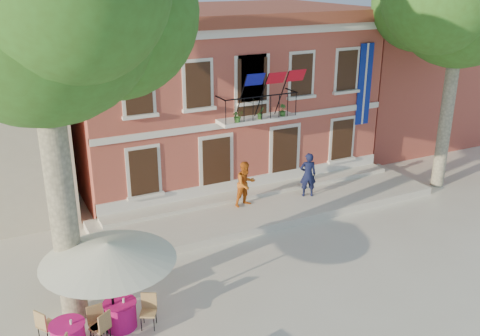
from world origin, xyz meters
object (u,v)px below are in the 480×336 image
(cafe_table_3, at_px, (120,313))
(pedestrian_navy, at_px, (308,175))
(plane_tree_west, at_px, (37,6))
(pedestrian_orange, at_px, (246,184))
(patio_umbrella, at_px, (108,252))
(cafe_table_0, at_px, (68,335))
(plane_tree_east, at_px, (462,0))

(cafe_table_3, bearing_deg, pedestrian_navy, 27.49)
(plane_tree_west, xyz_separation_m, pedestrian_orange, (7.33, 3.89, -7.09))
(plane_tree_west, xyz_separation_m, patio_umbrella, (0.84, -1.08, -5.98))
(pedestrian_orange, bearing_deg, plane_tree_west, -162.29)
(cafe_table_0, distance_m, cafe_table_3, 1.45)
(plane_tree_east, height_order, cafe_table_3, plane_tree_east)
(patio_umbrella, bearing_deg, pedestrian_orange, 37.48)
(plane_tree_west, distance_m, pedestrian_orange, 10.91)
(patio_umbrella, bearing_deg, pedestrian_navy, 27.02)
(pedestrian_orange, bearing_deg, cafe_table_0, -155.82)
(cafe_table_3, bearing_deg, plane_tree_west, 132.67)
(plane_tree_east, bearing_deg, pedestrian_navy, 170.65)
(plane_tree_east, bearing_deg, plane_tree_west, -171.01)
(patio_umbrella, relative_size, cafe_table_3, 1.86)
(patio_umbrella, relative_size, pedestrian_navy, 1.87)
(cafe_table_0, xyz_separation_m, cafe_table_3, (1.42, 0.32, 0.00))
(plane_tree_west, height_order, pedestrian_orange, plane_tree_west)
(patio_umbrella, bearing_deg, plane_tree_west, 127.72)
(patio_umbrella, xyz_separation_m, pedestrian_navy, (9.20, 4.69, -1.09))
(pedestrian_orange, xyz_separation_m, cafe_table_0, (-7.74, -5.30, -0.78))
(patio_umbrella, distance_m, cafe_table_0, 2.29)
(pedestrian_navy, bearing_deg, cafe_table_0, 47.24)
(plane_tree_east, xyz_separation_m, cafe_table_3, (-15.28, -3.67, -7.50))
(plane_tree_east, bearing_deg, patio_umbrella, -166.67)
(plane_tree_east, xyz_separation_m, pedestrian_navy, (-6.25, 1.03, -6.70))
(patio_umbrella, bearing_deg, cafe_table_3, -2.99)
(pedestrian_navy, bearing_deg, plane_tree_east, -167.78)
(patio_umbrella, bearing_deg, cafe_table_0, -165.15)
(pedestrian_orange, height_order, cafe_table_3, pedestrian_orange)
(plane_tree_west, height_order, patio_umbrella, plane_tree_west)
(cafe_table_0, bearing_deg, plane_tree_west, 73.84)
(pedestrian_orange, xyz_separation_m, cafe_table_3, (-6.32, -4.98, -0.78))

